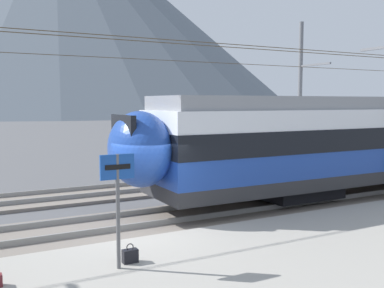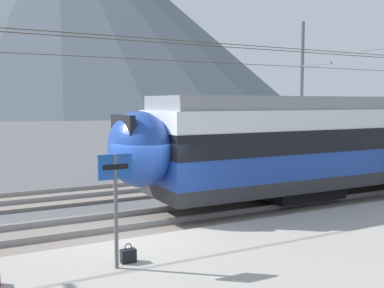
{
  "view_description": "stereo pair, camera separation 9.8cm",
  "coord_description": "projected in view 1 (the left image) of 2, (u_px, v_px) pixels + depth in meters",
  "views": [
    {
      "loc": [
        -4.35,
        -10.88,
        3.65
      ],
      "look_at": [
        2.94,
        2.83,
        2.19
      ],
      "focal_mm": 41.53,
      "sensor_mm": 36.0,
      "label": 1
    },
    {
      "loc": [
        -4.27,
        -10.93,
        3.65
      ],
      "look_at": [
        2.94,
        2.83,
        2.19
      ],
      "focal_mm": 41.53,
      "sensor_mm": 36.0,
      "label": 2
    }
  ],
  "objects": [
    {
      "name": "platform_sign",
      "position": [
        118.0,
        185.0,
        8.83
      ],
      "size": [
        0.7,
        0.08,
        2.33
      ],
      "color": "#59595B",
      "rests_on": "platform_slab"
    },
    {
      "name": "handbag_near_sign",
      "position": [
        130.0,
        256.0,
        9.31
      ],
      "size": [
        0.32,
        0.18,
        0.41
      ],
      "color": "black",
      "rests_on": "platform_slab"
    },
    {
      "name": "ground_plane",
      "position": [
        145.0,
        238.0,
        11.94
      ],
      "size": [
        400.0,
        400.0,
        0.0
      ],
      "primitive_type": "plane",
      "color": "#565659"
    },
    {
      "name": "track_near",
      "position": [
        128.0,
        224.0,
        13.09
      ],
      "size": [
        120.0,
        3.0,
        0.28
      ],
      "color": "slate",
      "rests_on": "ground"
    },
    {
      "name": "track_far",
      "position": [
        87.0,
        195.0,
        17.26
      ],
      "size": [
        120.0,
        3.0,
        0.28
      ],
      "color": "slate",
      "rests_on": "ground"
    },
    {
      "name": "catenary_mast_far_side",
      "position": [
        302.0,
        93.0,
        24.42
      ],
      "size": [
        45.72,
        2.37,
        8.03
      ],
      "color": "slate",
      "rests_on": "ground"
    },
    {
      "name": "mountain_central_peak",
      "position": [
        57.0,
        9.0,
        168.87
      ],
      "size": [
        181.03,
        181.03,
        77.88
      ],
      "primitive_type": "cone",
      "color": "slate",
      "rests_on": "ground"
    }
  ]
}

